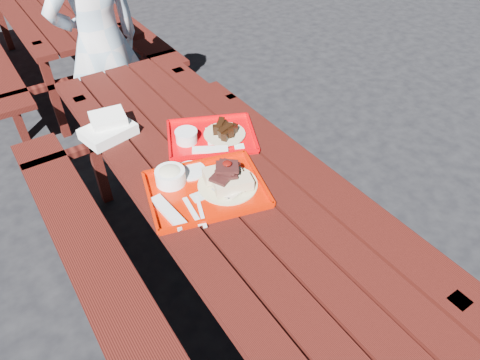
{
  "coord_description": "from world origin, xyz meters",
  "views": [
    {
      "loc": [
        -0.71,
        -1.21,
        1.93
      ],
      "look_at": [
        0.0,
        -0.15,
        0.82
      ],
      "focal_mm": 32.0,
      "sensor_mm": 36.0,
      "label": 1
    }
  ],
  "objects": [
    {
      "name": "picnic_table_near",
      "position": [
        -0.0,
        0.0,
        0.56
      ],
      "size": [
        1.41,
        2.4,
        0.75
      ],
      "color": "#3D100B",
      "rests_on": "ground"
    },
    {
      "name": "far_tray",
      "position": [
        0.09,
        0.24,
        0.77
      ],
      "size": [
        0.5,
        0.45,
        0.07
      ],
      "color": "#D70006",
      "rests_on": "picnic_table_near"
    },
    {
      "name": "picnic_table_far",
      "position": [
        -0.0,
        2.8,
        0.56
      ],
      "size": [
        1.41,
        2.4,
        0.75
      ],
      "color": "#3D100B",
      "rests_on": "ground"
    },
    {
      "name": "person",
      "position": [
        -0.0,
        1.4,
        0.82
      ],
      "size": [
        0.67,
        0.51,
        1.64
      ],
      "primitive_type": "imported",
      "rotation": [
        0.0,
        0.0,
        3.35
      ],
      "color": "#A2BFD5",
      "rests_on": "ground"
    },
    {
      "name": "ground",
      "position": [
        0.0,
        0.0,
        0.0
      ],
      "size": [
        60.0,
        60.0,
        0.0
      ],
      "primitive_type": "plane",
      "color": "black",
      "rests_on": "ground"
    },
    {
      "name": "white_cloth",
      "position": [
        -0.29,
        0.54,
        0.79
      ],
      "size": [
        0.26,
        0.21,
        0.1
      ],
      "color": "white",
      "rests_on": "picnic_table_near"
    },
    {
      "name": "near_tray",
      "position": [
        -0.11,
        -0.05,
        0.79
      ],
      "size": [
        0.54,
        0.47,
        0.15
      ],
      "color": "#B81500",
      "rests_on": "picnic_table_near"
    }
  ]
}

